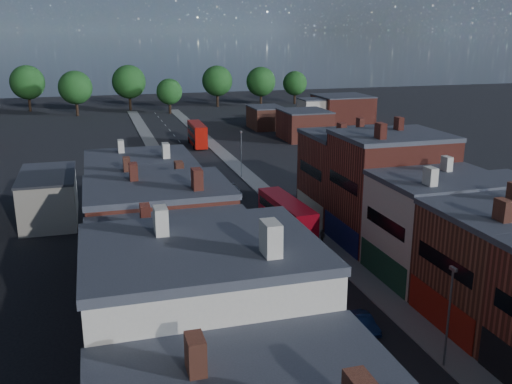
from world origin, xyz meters
TOP-DOWN VIEW (x-y plane):
  - ground at (0.00, 0.00)m, footprint 400.00×400.00m
  - pavement_west at (-6.50, 50.00)m, footprint 3.00×200.00m
  - pavement_east at (6.50, 50.00)m, footprint 3.00×200.00m
  - terrace_west at (-14.00, 0.00)m, footprint 12.00×80.00m
  - lamp_post_1 at (5.20, 0.00)m, footprint 0.25×0.70m
  - lamp_post_2 at (-5.20, 30.00)m, footprint 0.25×0.70m
  - lamp_post_3 at (5.20, 60.00)m, footprint 0.25×0.70m
  - bus_0 at (-1.50, 20.12)m, footprint 3.75×11.64m
  - bus_1 at (2.42, 28.32)m, footprint 3.59×12.28m
  - bus_2 at (3.01, 89.40)m, footprint 3.20×11.68m
  - car_1 at (1.92, 6.77)m, footprint 1.39×3.91m
  - car_2 at (-3.60, 53.29)m, footprint 2.45×4.41m
  - car_3 at (1.20, 49.68)m, footprint 1.97×4.73m
  - ped_1 at (-6.52, 6.66)m, footprint 0.99×0.61m
  - ped_3 at (6.32, 26.43)m, footprint 0.73×1.12m

SIDE VIEW (x-z plane):
  - ground at x=0.00m, z-range 0.00..0.00m
  - pavement_west at x=-6.50m, z-range 0.00..0.12m
  - pavement_east at x=6.50m, z-range 0.00..0.12m
  - car_2 at x=-3.60m, z-range 0.00..1.17m
  - car_1 at x=1.92m, z-range 0.00..1.28m
  - car_3 at x=1.20m, z-range 0.00..1.37m
  - ped_3 at x=6.32m, z-range 0.12..1.87m
  - ped_1 at x=-6.52m, z-range 0.12..2.06m
  - bus_0 at x=-1.50m, z-range 0.20..5.14m
  - bus_2 at x=3.01m, z-range 0.20..5.21m
  - bus_1 at x=2.42m, z-range 0.21..5.45m
  - lamp_post_1 at x=5.20m, z-range 0.64..8.77m
  - lamp_post_2 at x=-5.20m, z-range 0.64..8.77m
  - lamp_post_3 at x=5.20m, z-range 0.64..8.77m
  - terrace_west at x=-14.00m, z-range 0.00..13.37m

